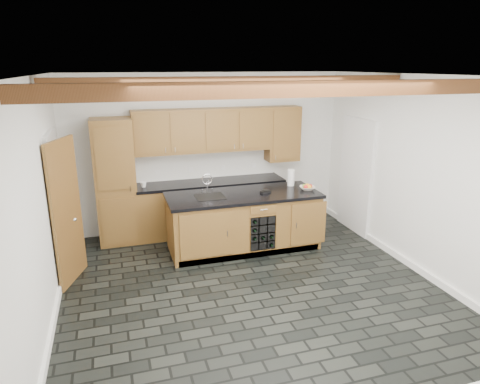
# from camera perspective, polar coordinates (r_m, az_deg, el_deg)

# --- Properties ---
(ground) EXTENTS (5.00, 5.00, 0.00)m
(ground) POSITION_cam_1_polar(r_m,az_deg,el_deg) (6.00, 1.43, -12.52)
(ground) COLOR black
(ground) RESTS_ON ground
(room_shell) EXTENTS (5.01, 5.00, 5.00)m
(room_shell) POSITION_cam_1_polar(r_m,az_deg,el_deg) (5.89, -0.88, 2.92)
(room_shell) COLOR white
(room_shell) RESTS_ON ground
(back_cabinetry) EXTENTS (3.65, 0.62, 2.20)m
(back_cabinetry) POSITION_cam_1_polar(r_m,az_deg,el_deg) (7.57, -6.56, 1.65)
(back_cabinetry) COLOR olive
(back_cabinetry) RESTS_ON ground
(island) EXTENTS (2.48, 0.96, 0.93)m
(island) POSITION_cam_1_polar(r_m,az_deg,el_deg) (7.00, 0.53, -3.92)
(island) COLOR olive
(island) RESTS_ON ground
(faucet) EXTENTS (0.45, 0.40, 0.34)m
(faucet) POSITION_cam_1_polar(r_m,az_deg,el_deg) (6.75, -4.10, -0.28)
(faucet) COLOR black
(faucet) RESTS_ON island
(kitchen_scale) EXTENTS (0.18, 0.14, 0.05)m
(kitchen_scale) POSITION_cam_1_polar(r_m,az_deg,el_deg) (6.92, 3.42, 0.08)
(kitchen_scale) COLOR black
(kitchen_scale) RESTS_ON island
(fruit_bowl) EXTENTS (0.30, 0.30, 0.06)m
(fruit_bowl) POSITION_cam_1_polar(r_m,az_deg,el_deg) (7.16, 8.96, 0.51)
(fruit_bowl) COLOR silver
(fruit_bowl) RESTS_ON island
(fruit_cluster) EXTENTS (0.16, 0.17, 0.07)m
(fruit_cluster) POSITION_cam_1_polar(r_m,az_deg,el_deg) (7.15, 8.97, 0.76)
(fruit_cluster) COLOR red
(fruit_cluster) RESTS_ON fruit_bowl
(paper_towel) EXTENTS (0.12, 0.12, 0.28)m
(paper_towel) POSITION_cam_1_polar(r_m,az_deg,el_deg) (7.36, 6.82, 1.91)
(paper_towel) COLOR white
(paper_towel) RESTS_ON island
(mug) EXTENTS (0.12, 0.12, 0.10)m
(mug) POSITION_cam_1_polar(r_m,az_deg,el_deg) (7.40, -12.75, 0.98)
(mug) COLOR white
(mug) RESTS_ON back_cabinetry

